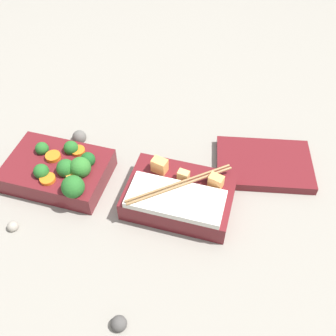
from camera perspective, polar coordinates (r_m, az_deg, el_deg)
name	(u,v)px	position (r m, az deg, el deg)	size (l,w,h in m)	color
ground_plane	(114,185)	(0.81, -7.84, -2.40)	(3.00, 3.00, 0.00)	gray
bento_tray_vegetable	(60,170)	(0.82, -15.38, -0.34)	(0.20, 0.14, 0.08)	maroon
bento_tray_rice	(179,196)	(0.75, 1.64, -4.01)	(0.20, 0.15, 0.07)	maroon
bento_lid	(264,164)	(0.85, 13.74, 0.55)	(0.20, 0.14, 0.02)	maroon
pebble_0	(119,324)	(0.66, -7.15, -21.51)	(0.03, 0.03, 0.03)	#474442
pebble_1	(79,137)	(0.91, -12.74, 4.40)	(0.03, 0.03, 0.03)	#595651
pebble_2	(13,227)	(0.79, -21.60, -7.91)	(0.02, 0.02, 0.02)	gray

